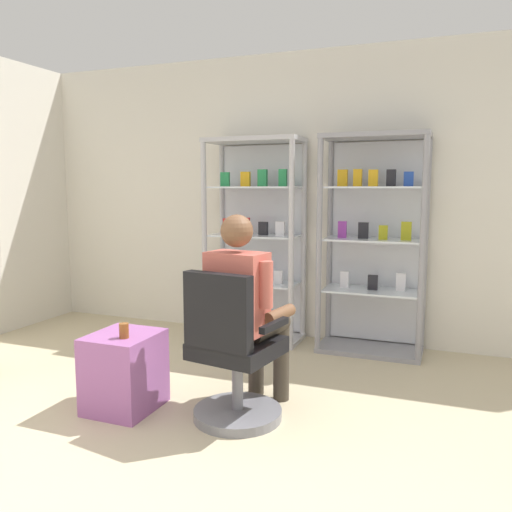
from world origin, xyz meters
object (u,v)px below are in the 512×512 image
object	(u,v)px
storage_crate	(124,371)
display_cabinet_right	(374,243)
display_cabinet_left	(257,238)
tea_glass	(124,331)
office_chair	(233,361)
seated_shopkeeper	(246,305)

from	to	relation	value
storage_crate	display_cabinet_right	bearing A→B (deg)	54.61
display_cabinet_left	tea_glass	distance (m)	1.98
storage_crate	office_chair	bearing A→B (deg)	5.97
display_cabinet_right	tea_glass	xyz separation A→B (m)	(-1.26, -1.93, -0.41)
seated_shopkeeper	storage_crate	size ratio (longest dim) A/B	2.55
seated_shopkeeper	tea_glass	bearing A→B (deg)	-156.15
display_cabinet_left	seated_shopkeeper	size ratio (longest dim) A/B	1.47
office_chair	display_cabinet_left	bearing A→B (deg)	106.44
display_cabinet_right	storage_crate	world-z (taller)	display_cabinet_right
seated_shopkeeper	storage_crate	xyz separation A→B (m)	(-0.77, -0.24, -0.46)
display_cabinet_right	storage_crate	distance (m)	2.38
display_cabinet_right	seated_shopkeeper	distance (m)	1.73
display_cabinet_right	tea_glass	size ratio (longest dim) A/B	20.02
seated_shopkeeper	storage_crate	bearing A→B (deg)	-162.73
office_chair	display_cabinet_right	bearing A→B (deg)	72.04
display_cabinet_right	office_chair	size ratio (longest dim) A/B	1.98
display_cabinet_left	office_chair	world-z (taller)	display_cabinet_left
office_chair	storage_crate	distance (m)	0.76
tea_glass	seated_shopkeeper	bearing A→B (deg)	23.85
seated_shopkeeper	tea_glass	world-z (taller)	seated_shopkeeper
display_cabinet_left	tea_glass	world-z (taller)	display_cabinet_left
display_cabinet_left	tea_glass	size ratio (longest dim) A/B	20.02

